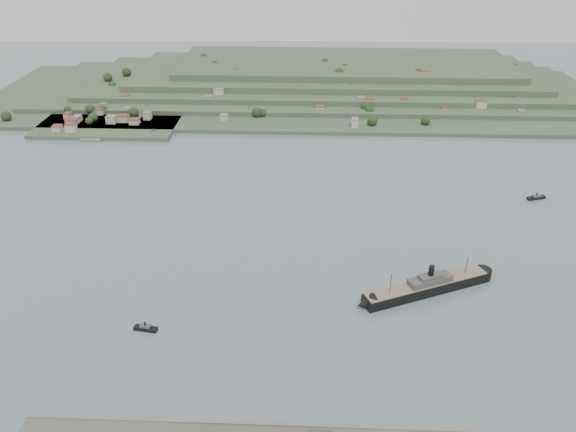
{
  "coord_description": "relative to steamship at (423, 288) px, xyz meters",
  "views": [
    {
      "loc": [
        20.65,
        -328.95,
        213.13
      ],
      "look_at": [
        5.56,
        30.0,
        13.22
      ],
      "focal_mm": 35.0,
      "sensor_mm": 36.0,
      "label": 1
    }
  ],
  "objects": [
    {
      "name": "tugboat",
      "position": [
        -164.21,
        -41.83,
        -2.81
      ],
      "size": [
        14.07,
        5.78,
        6.15
      ],
      "color": "black",
      "rests_on": "ground"
    },
    {
      "name": "ground",
      "position": [
        -93.09,
        42.16,
        -4.31
      ],
      "size": [
        1400.0,
        1400.0,
        0.0
      ],
      "primitive_type": "plane",
      "color": "slate",
      "rests_on": "ground"
    },
    {
      "name": "steamship",
      "position": [
        0.0,
        0.0,
        0.0
      ],
      "size": [
        91.62,
        48.08,
        23.34
      ],
      "color": "black",
      "rests_on": "ground"
    },
    {
      "name": "ferry_west",
      "position": [
        -237.43,
        267.16,
        -2.51
      ],
      "size": [
        20.42,
        13.28,
        7.47
      ],
      "color": "black",
      "rests_on": "ground"
    },
    {
      "name": "ferry_east",
      "position": [
        115.35,
        133.71,
        -2.89
      ],
      "size": [
        16.34,
        9.03,
        5.91
      ],
      "color": "black",
      "rests_on": "ground"
    },
    {
      "name": "far_peninsula",
      "position": [
        -65.19,
        435.26,
        7.57
      ],
      "size": [
        760.0,
        309.0,
        30.0
      ],
      "color": "#3C5538",
      "rests_on": "ground"
    }
  ]
}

